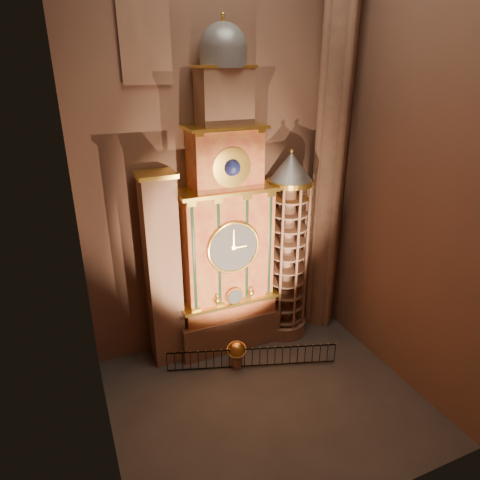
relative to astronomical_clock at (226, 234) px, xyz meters
name	(u,v)px	position (x,y,z in m)	size (l,w,h in m)	color
floor	(266,400)	(0.00, -4.96, -6.68)	(14.00, 14.00, 0.00)	#383330
wall_back	(217,146)	(0.00, 1.04, 4.32)	(22.00, 22.00, 0.00)	brown
wall_left	(76,193)	(-7.00, -4.96, 4.32)	(22.00, 22.00, 0.00)	brown
wall_right	(416,157)	(7.00, -4.96, 4.32)	(22.00, 22.00, 0.00)	brown
astronomical_clock	(226,234)	(0.00, 0.00, 0.00)	(5.60, 2.41, 16.70)	#8C634C
portrait_tower	(163,272)	(-3.40, 0.02, -1.53)	(1.80, 1.60, 10.20)	#8C634C
stair_turret	(287,250)	(3.50, -0.26, -1.41)	(2.50, 2.50, 10.80)	#8C634C
gothic_pier	(332,141)	(6.10, 0.04, 4.32)	(2.04, 2.04, 22.00)	#8C634C
stained_glass_window	(143,19)	(-3.20, 0.95, 9.82)	(2.20, 0.14, 5.20)	navy
celestial_globe	(237,352)	(-0.34, -2.18, -5.79)	(1.31, 1.28, 1.49)	#8C634C
iron_railing	(252,358)	(0.37, -2.58, -6.06)	(8.36, 2.80, 1.13)	black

